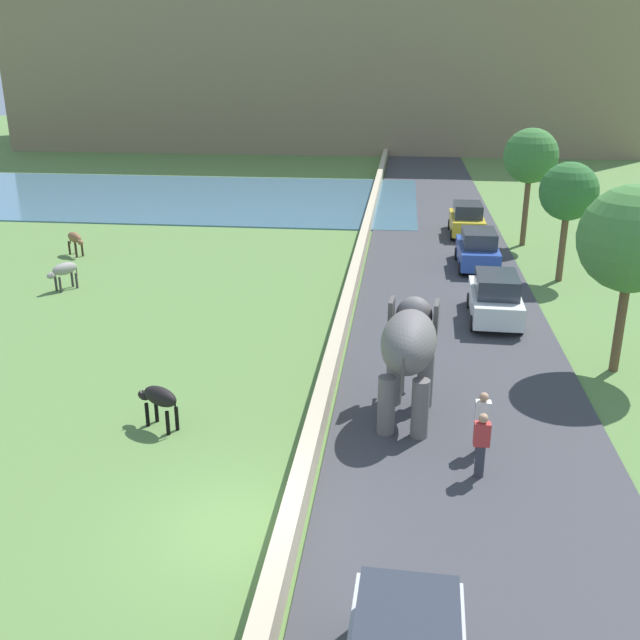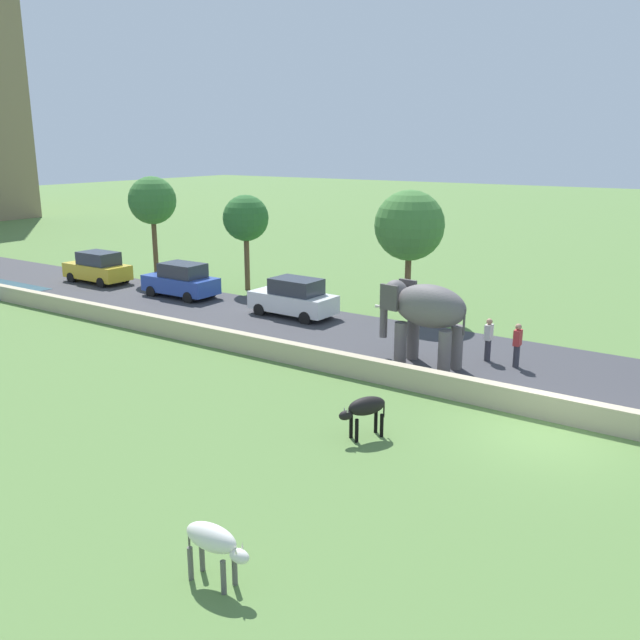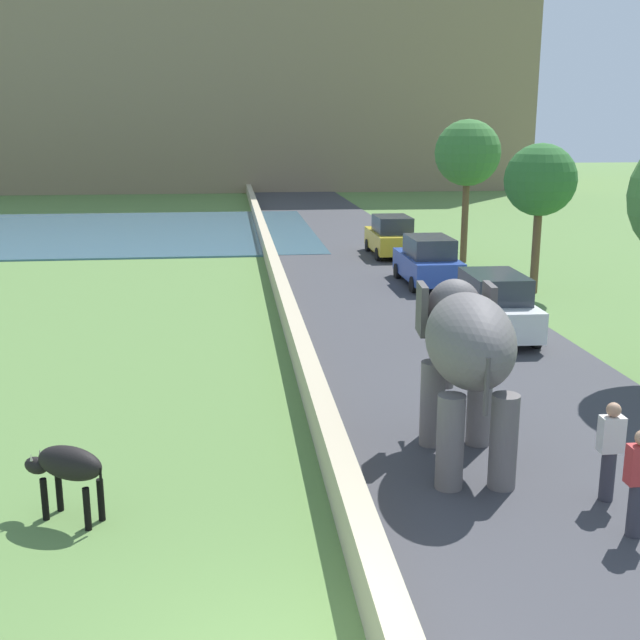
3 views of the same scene
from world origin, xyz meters
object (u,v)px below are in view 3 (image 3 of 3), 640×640
at_px(person_beside_elephant, 610,450).
at_px(car_yellow, 391,236).
at_px(car_white, 492,305).
at_px(car_blue, 428,261).
at_px(elephant, 466,348).
at_px(cow_black, 67,467).
at_px(person_trailing, 638,482).

relative_size(person_beside_elephant, car_yellow, 0.41).
xyz_separation_m(person_beside_elephant, car_white, (1.36, 9.63, 0.03)).
height_order(car_yellow, car_blue, same).
height_order(elephant, car_white, elephant).
bearing_deg(car_white, cow_black, -135.59).
bearing_deg(person_trailing, elephant, 120.21).
distance_m(elephant, car_yellow, 21.75).
height_order(person_trailing, car_yellow, car_yellow).
height_order(person_beside_elephant, car_blue, car_blue).
bearing_deg(car_yellow, car_white, -90.01).
xyz_separation_m(person_trailing, car_white, (1.48, 10.71, 0.03)).
distance_m(elephant, person_trailing, 3.47).
xyz_separation_m(person_beside_elephant, person_trailing, (-0.12, -1.09, 0.00)).
relative_size(person_beside_elephant, cow_black, 1.19).
relative_size(car_yellow, cow_black, 2.93).
bearing_deg(cow_black, car_blue, 60.00).
bearing_deg(car_white, person_beside_elephant, -98.06).
xyz_separation_m(person_trailing, cow_black, (-7.93, 1.49, -0.04)).
height_order(car_yellow, car_white, same).
xyz_separation_m(car_white, cow_black, (-9.42, -9.23, -0.06)).
distance_m(car_yellow, cow_black, 24.70).
relative_size(person_trailing, car_yellow, 0.41).
xyz_separation_m(person_beside_elephant, cow_black, (-8.05, 0.40, -0.04)).
height_order(person_beside_elephant, car_white, car_white).
distance_m(car_blue, cow_black, 18.84).
bearing_deg(cow_black, person_beside_elephant, -2.84).
distance_m(car_yellow, car_white, 13.61).
distance_m(elephant, car_blue, 15.34).
bearing_deg(car_blue, car_yellow, 90.00).
relative_size(person_beside_elephant, car_white, 0.40).
relative_size(person_trailing, car_blue, 0.41).
bearing_deg(car_blue, person_beside_elephant, -94.67).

